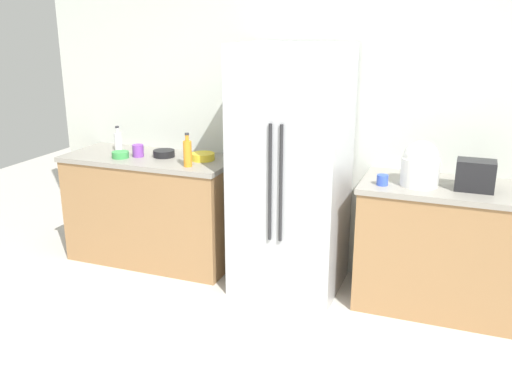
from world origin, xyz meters
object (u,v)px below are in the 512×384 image
at_px(toaster, 475,175).
at_px(bowl_a, 203,157).
at_px(cup_a, 382,180).
at_px(rice_cooker, 420,165).
at_px(bowl_c, 120,155).
at_px(bowl_b, 164,153).
at_px(refrigerator, 291,171).
at_px(bottle_a, 118,141).
at_px(cup_b, 138,151).
at_px(bottle_b, 188,153).

height_order(toaster, bowl_a, toaster).
bearing_deg(cup_a, rice_cooker, 19.51).
height_order(toaster, bowl_c, toaster).
xyz_separation_m(rice_cooker, bowl_c, (-2.40, -0.06, -0.12)).
height_order(toaster, bowl_b, toaster).
distance_m(refrigerator, toaster, 1.30).
height_order(toaster, bottle_a, bottle_a).
height_order(refrigerator, toaster, refrigerator).
bearing_deg(cup_b, toaster, -0.22).
distance_m(cup_b, bowl_c, 0.15).
height_order(cup_a, bowl_c, cup_a).
bearing_deg(refrigerator, bowl_c, -176.73).
bearing_deg(bottle_a, bowl_c, -52.59).
relative_size(toaster, cup_a, 3.20).
xyz_separation_m(rice_cooker, bottle_b, (-1.74, -0.11, -0.04)).
relative_size(bowl_b, bowl_c, 1.28).
relative_size(refrigerator, bottle_a, 8.57).
height_order(rice_cooker, bowl_b, rice_cooker).
bearing_deg(rice_cooker, refrigerator, 178.66).
height_order(cup_a, bowl_b, cup_a).
bearing_deg(refrigerator, bottle_b, -170.44).
xyz_separation_m(refrigerator, bottle_b, (-0.80, -0.14, 0.10)).
xyz_separation_m(bottle_b, cup_b, (-0.54, 0.14, -0.06)).
bearing_deg(bottle_a, bottle_b, -18.02).
xyz_separation_m(refrigerator, cup_b, (-1.35, 0.01, 0.04)).
distance_m(bottle_a, bowl_b, 0.49).
bearing_deg(toaster, cup_a, -170.34).
distance_m(refrigerator, cup_a, 0.70).
distance_m(rice_cooker, bowl_c, 2.40).
relative_size(bottle_b, bowl_b, 1.48).
xyz_separation_m(toaster, bottle_b, (-2.10, -0.13, 0.01)).
relative_size(refrigerator, cup_a, 23.90).
height_order(refrigerator, bottle_a, refrigerator).
distance_m(bottle_a, cup_a, 2.33).
bearing_deg(bowl_b, bowl_a, 2.42).
bearing_deg(bottle_a, bowl_b, -6.09).
bearing_deg(bowl_c, toaster, 1.63).
bearing_deg(rice_cooker, cup_a, -160.49).
bearing_deg(cup_a, bottle_a, 174.15).
relative_size(rice_cooker, cup_b, 3.08).
distance_m(bowl_b, bowl_c, 0.36).
bearing_deg(rice_cooker, cup_b, 179.32).
xyz_separation_m(bottle_b, bowl_c, (-0.66, 0.05, -0.08)).
xyz_separation_m(toaster, cup_a, (-0.60, -0.10, -0.07)).
relative_size(cup_a, bowl_b, 0.44).
xyz_separation_m(bottle_a, cup_b, (0.28, -0.13, -0.04)).
bearing_deg(bottle_a, cup_a, -5.85).
relative_size(refrigerator, bowl_c, 13.35).
height_order(bottle_a, cup_a, bottle_a).
bearing_deg(cup_a, bowl_a, 172.28).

